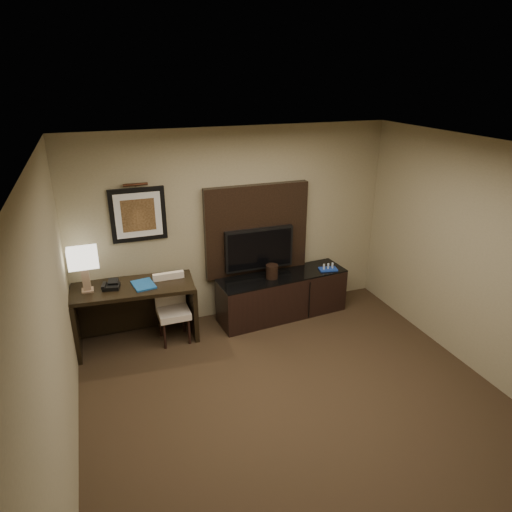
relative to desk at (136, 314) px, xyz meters
name	(u,v)px	position (x,y,z in m)	size (l,w,h in m)	color
floor	(310,422)	(1.49, -2.15, -0.42)	(4.50, 5.00, 0.01)	#302115
ceiling	(325,159)	(1.49, -2.15, 2.29)	(4.50, 5.00, 0.01)	silver
wall_back	(235,226)	(1.49, 0.35, 0.94)	(4.50, 0.01, 2.70)	gray
wall_left	(53,354)	(-0.76, -2.15, 0.94)	(0.01, 5.00, 2.70)	gray
wall_right	(504,272)	(3.74, -2.15, 0.94)	(0.01, 5.00, 2.70)	gray
desk	(136,314)	(0.00, 0.00, 0.00)	(1.54, 0.66, 0.82)	black
credenza	(282,295)	(2.08, 0.00, -0.09)	(1.89, 0.52, 0.65)	black
tv_wall_panel	(257,230)	(1.79, 0.29, 0.86)	(1.50, 0.12, 1.30)	black
tv	(259,249)	(1.79, 0.19, 0.61)	(1.00, 0.08, 0.60)	black
artwork	(138,215)	(0.19, 0.33, 1.24)	(0.70, 0.04, 0.70)	black
picture_light	(135,185)	(0.19, 0.29, 1.64)	(0.04, 0.04, 0.30)	#3F2114
desk_chair	(173,312)	(0.47, -0.13, 0.01)	(0.40, 0.46, 0.84)	beige
table_lamp	(85,270)	(-0.54, 0.04, 0.70)	(0.35, 0.20, 0.57)	#A38165
desk_phone	(111,285)	(-0.25, 0.01, 0.46)	(0.20, 0.18, 0.10)	black
blue_folder	(144,285)	(0.14, -0.04, 0.42)	(0.25, 0.34, 0.02)	#175096
book	(139,278)	(0.10, -0.03, 0.52)	(0.15, 0.02, 0.21)	#C2AF98
ice_bucket	(272,271)	(1.90, -0.04, 0.34)	(0.18, 0.18, 0.19)	black
minibar_tray	(328,267)	(2.78, -0.06, 0.29)	(0.26, 0.16, 0.09)	#1B40B2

